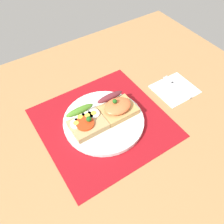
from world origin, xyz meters
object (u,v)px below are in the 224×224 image
at_px(plate, 104,121).
at_px(sandwich_salmon, 117,107).
at_px(sandwich_egg_tomato, 86,121).
at_px(fork, 176,86).
at_px(napkin, 175,89).

height_order(plate, sandwich_salmon, sandwich_salmon).
xyz_separation_m(sandwich_egg_tomato, sandwich_salmon, (0.10, -0.01, 0.00)).
relative_size(plate, fork, 1.92).
xyz_separation_m(sandwich_egg_tomato, napkin, (0.33, -0.02, -0.03)).
bearing_deg(fork, sandwich_egg_tomato, 177.33).
distance_m(sandwich_egg_tomato, sandwich_salmon, 0.10).
bearing_deg(plate, napkin, -1.98).
xyz_separation_m(plate, napkin, (0.28, -0.01, -0.01)).
height_order(plate, sandwich_egg_tomato, sandwich_egg_tomato).
bearing_deg(fork, napkin, -154.43).
bearing_deg(plate, sandwich_salmon, 5.68).
bearing_deg(sandwich_salmon, plate, -174.32).
height_order(sandwich_salmon, fork, sandwich_salmon).
relative_size(plate, sandwich_salmon, 2.31).
distance_m(napkin, fork, 0.01).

